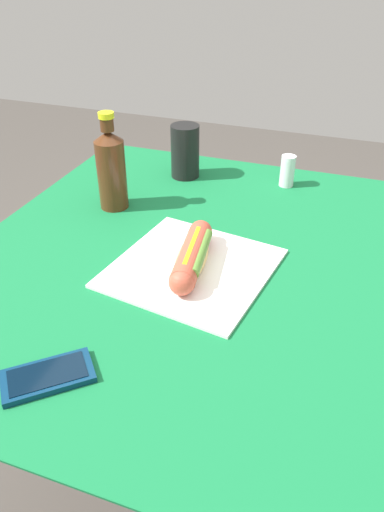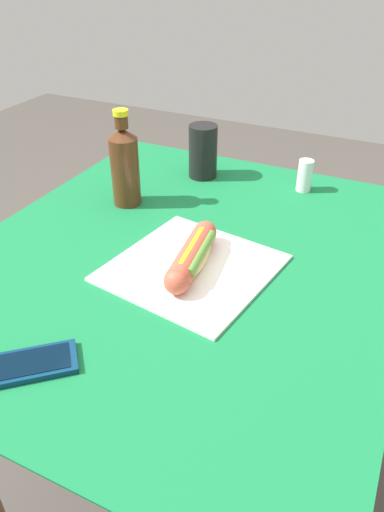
{
  "view_description": "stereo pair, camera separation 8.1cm",
  "coord_description": "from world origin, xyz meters",
  "px_view_note": "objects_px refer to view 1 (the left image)",
  "views": [
    {
      "loc": [
        0.76,
        0.29,
        1.3
      ],
      "look_at": [
        0.04,
        0.04,
        0.8
      ],
      "focal_mm": 34.17,
      "sensor_mm": 36.0,
      "label": 1
    },
    {
      "loc": [
        0.72,
        0.37,
        1.3
      ],
      "look_at": [
        0.04,
        0.04,
        0.8
      ],
      "focal_mm": 34.17,
      "sensor_mm": 36.0,
      "label": 2
    }
  ],
  "objects_px": {
    "cell_phone": "(48,376)",
    "hot_dog": "(192,256)",
    "drinking_cup": "(185,151)",
    "salt_shaker": "(287,171)",
    "soda_bottle": "(111,168)"
  },
  "relations": [
    {
      "from": "cell_phone",
      "to": "salt_shaker",
      "type": "xyz_separation_m",
      "value": [
        -0.76,
        0.2,
        0.03
      ]
    },
    {
      "from": "drinking_cup",
      "to": "soda_bottle",
      "type": "bearing_deg",
      "value": -24.03
    },
    {
      "from": "drinking_cup",
      "to": "salt_shaker",
      "type": "distance_m",
      "value": 0.26
    },
    {
      "from": "hot_dog",
      "to": "salt_shaker",
      "type": "xyz_separation_m",
      "value": [
        -0.43,
        0.1,
        0.01
      ]
    },
    {
      "from": "cell_phone",
      "to": "hot_dog",
      "type": "bearing_deg",
      "value": 162.45
    },
    {
      "from": "cell_phone",
      "to": "drinking_cup",
      "type": "height_order",
      "value": "drinking_cup"
    },
    {
      "from": "hot_dog",
      "to": "salt_shaker",
      "type": "height_order",
      "value": "salt_shaker"
    },
    {
      "from": "hot_dog",
      "to": "salt_shaker",
      "type": "bearing_deg",
      "value": 166.92
    },
    {
      "from": "cell_phone",
      "to": "drinking_cup",
      "type": "bearing_deg",
      "value": -175.44
    },
    {
      "from": "hot_dog",
      "to": "cell_phone",
      "type": "bearing_deg",
      "value": -17.55
    },
    {
      "from": "cell_phone",
      "to": "salt_shaker",
      "type": "bearing_deg",
      "value": 164.96
    },
    {
      "from": "cell_phone",
      "to": "drinking_cup",
      "type": "distance_m",
      "value": 0.73
    },
    {
      "from": "hot_dog",
      "to": "cell_phone",
      "type": "relative_size",
      "value": 1.56
    },
    {
      "from": "drinking_cup",
      "to": "salt_shaker",
      "type": "height_order",
      "value": "drinking_cup"
    },
    {
      "from": "salt_shaker",
      "to": "drinking_cup",
      "type": "bearing_deg",
      "value": -83.17
    }
  ]
}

